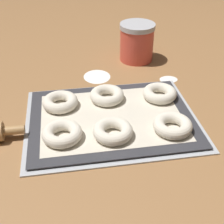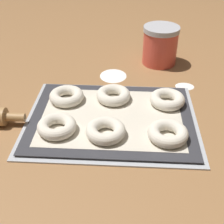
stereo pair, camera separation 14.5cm
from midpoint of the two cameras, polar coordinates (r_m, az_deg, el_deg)
name	(u,v)px [view 1 (the left image)]	position (r m, az deg, el deg)	size (l,w,h in m)	color
ground_plane	(111,118)	(0.83, -5.17, -1.40)	(2.80, 2.80, 0.00)	olive
baking_tray	(112,119)	(0.82, -5.05, -1.56)	(0.45, 0.34, 0.01)	#B2B5BA
baking_mat	(112,117)	(0.81, -5.07, -1.25)	(0.42, 0.32, 0.00)	#333338
bagel_front_left	(62,133)	(0.75, -14.60, -4.20)	(0.10, 0.10, 0.03)	silver
bagel_front_center	(113,131)	(0.74, -5.41, -3.87)	(0.10, 0.10, 0.03)	silver
bagel_front_right	(173,125)	(0.76, 5.77, -2.80)	(0.10, 0.10, 0.03)	silver
bagel_back_left	(60,102)	(0.87, -14.21, 1.51)	(0.10, 0.10, 0.03)	silver
bagel_back_center	(107,95)	(0.87, -5.69, 2.78)	(0.10, 0.10, 0.03)	silver
bagel_back_right	(160,93)	(0.88, 4.13, 3.16)	(0.10, 0.10, 0.03)	silver
flour_canister	(137,42)	(1.11, 0.78, 12.53)	(0.12, 0.12, 0.13)	#DB4C3D
flour_patch_near	(169,79)	(1.01, 6.32, 5.80)	(0.06, 0.05, 0.00)	white
flour_patch_far	(97,76)	(1.02, -6.83, 6.30)	(0.09, 0.10, 0.00)	white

